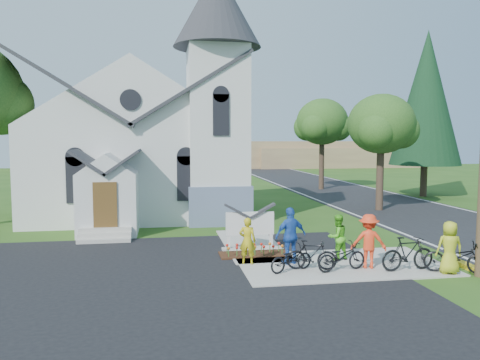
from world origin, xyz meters
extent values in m
plane|color=#2A5117|center=(0.00, 0.00, 0.00)|extent=(120.00, 120.00, 0.00)
cube|color=black|center=(-7.00, -2.00, 0.01)|extent=(20.00, 16.00, 0.02)
cube|color=black|center=(10.00, 15.00, 0.01)|extent=(8.00, 90.00, 0.02)
cube|color=#A7A197|center=(1.50, 0.50, 0.03)|extent=(7.00, 4.00, 0.05)
cube|color=white|center=(-6.00, 13.00, 2.50)|extent=(11.00, 9.00, 5.00)
cube|color=slate|center=(-1.70, 9.70, 1.00)|extent=(3.20, 3.20, 2.00)
cube|color=white|center=(-1.70, 9.70, 4.50)|extent=(3.00, 3.00, 9.00)
cone|color=#28282D|center=(-1.70, 9.70, 11.00)|extent=(4.50, 4.50, 4.00)
cube|color=white|center=(-7.00, 7.30, 1.40)|extent=(2.60, 2.40, 2.80)
cube|color=brown|center=(-7.00, 6.07, 1.50)|extent=(1.00, 0.10, 2.00)
cube|color=#A7A197|center=(-1.20, 3.20, 0.05)|extent=(2.20, 0.40, 0.10)
cube|color=white|center=(-2.05, 3.20, 0.55)|extent=(0.12, 0.12, 1.00)
cube|color=white|center=(-0.35, 3.20, 0.55)|extent=(0.12, 0.12, 1.00)
cube|color=white|center=(-1.20, 3.20, 1.05)|extent=(1.90, 0.14, 0.90)
cube|color=#361F0E|center=(-1.20, 2.30, 0.04)|extent=(2.60, 1.10, 0.07)
cylinder|color=#35251D|center=(8.50, 12.00, 2.02)|extent=(0.44, 0.44, 4.05)
ellipsoid|color=#25501B|center=(8.50, 12.00, 5.25)|extent=(4.00, 4.00, 3.60)
cylinder|color=#35251D|center=(9.00, 24.00, 2.25)|extent=(0.44, 0.44, 4.50)
ellipsoid|color=#25501B|center=(9.00, 24.00, 5.82)|extent=(4.40, 4.40, 3.96)
cylinder|color=#35251D|center=(15.00, 18.00, 1.20)|extent=(0.50, 0.50, 2.40)
cone|color=black|center=(15.00, 18.00, 7.40)|extent=(5.20, 5.20, 10.00)
cube|color=#8A6D4D|center=(6.00, 56.00, 2.00)|extent=(60.00, 8.00, 4.00)
cube|color=#8A6D4D|center=(-10.00, 58.00, 2.80)|extent=(30.00, 6.00, 5.60)
cube|color=#8A6D4D|center=(22.00, 54.00, 1.50)|extent=(25.00, 6.00, 3.00)
imported|color=gold|center=(-1.70, 1.01, 0.85)|extent=(0.68, 0.56, 1.61)
imported|color=black|center=(-0.47, -0.14, 0.48)|extent=(1.73, 1.17, 0.86)
imported|color=#51C024|center=(1.58, 1.10, 0.86)|extent=(0.94, 0.83, 1.62)
imported|color=black|center=(0.24, -0.07, 0.55)|extent=(1.72, 0.88, 0.99)
imported|color=blue|center=(-0.23, 0.77, 1.03)|extent=(1.23, 0.73, 1.96)
imported|color=black|center=(1.17, -0.35, 0.52)|extent=(1.88, 1.01, 0.94)
imported|color=#FF3F1C|center=(2.19, -0.13, 0.95)|extent=(1.31, 0.99, 1.80)
imported|color=black|center=(3.31, -0.67, 0.62)|extent=(1.92, 0.68, 1.13)
imported|color=gold|center=(4.44, -1.20, 0.90)|extent=(0.91, 0.67, 1.69)
imported|color=black|center=(4.70, -1.17, 0.57)|extent=(2.08, 1.42, 1.04)
camera|label=1|loc=(-4.54, -14.53, 4.33)|focal=35.00mm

